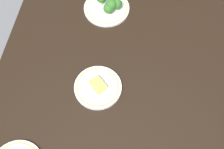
% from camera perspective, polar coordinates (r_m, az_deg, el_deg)
% --- Properties ---
extents(dining_table, '(1.33, 0.96, 0.04)m').
position_cam_1_polar(dining_table, '(1.26, -0.00, -0.87)').
color(dining_table, black).
rests_on(dining_table, ground).
extents(plate_broccoli, '(0.21, 0.21, 0.09)m').
position_cam_1_polar(plate_broccoli, '(1.42, -0.79, 12.68)').
color(plate_broccoli, silver).
rests_on(plate_broccoli, dining_table).
extents(plate_cheese, '(0.19, 0.19, 0.04)m').
position_cam_1_polar(plate_cheese, '(1.21, -2.66, -2.38)').
color(plate_cheese, silver).
rests_on(plate_cheese, dining_table).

